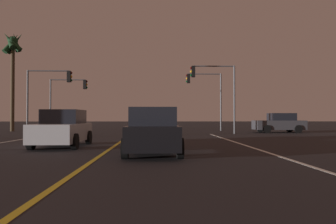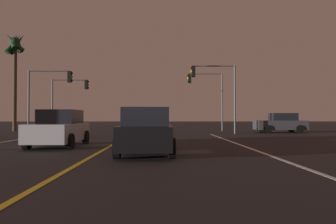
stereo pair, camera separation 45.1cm
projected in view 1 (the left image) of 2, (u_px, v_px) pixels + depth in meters
The scene contains 10 objects.
lane_edge_right at pixel (304, 164), 9.25m from camera, with size 0.16×32.37×0.01m, color silver.
lane_center_divider at pixel (86, 165), 9.03m from camera, with size 0.16×32.37×0.01m, color gold.
car_crossing_side at pixel (279, 123), 28.13m from camera, with size 4.30×2.02×1.70m.
car_lead_same_lane at pixel (153, 132), 11.73m from camera, with size 2.02×4.30×1.70m.
car_oncoming at pixel (63, 129), 14.71m from camera, with size 2.02×4.30×1.70m.
traffic_light_near_right at pixel (213, 83), 26.00m from camera, with size 3.68×0.36×5.55m.
traffic_light_near_left at pixel (50, 86), 25.54m from camera, with size 3.60×0.36×5.10m.
traffic_light_far_right at pixel (204, 88), 31.50m from camera, with size 3.52×0.36×5.65m.
traffic_light_far_left at pixel (69, 92), 31.03m from camera, with size 3.63×0.36×5.02m.
palm_tree_left_far at pixel (13, 52), 30.50m from camera, with size 2.13×2.18×9.58m.
Camera 1 is at (1.99, 1.06, 1.36)m, focal length 34.26 mm.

